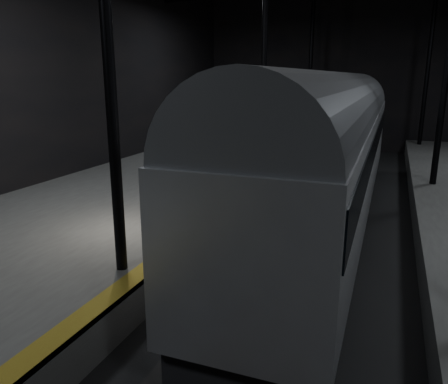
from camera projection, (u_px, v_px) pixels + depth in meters
The scene contains 6 objects.
ground at pixel (309, 265), 13.01m from camera, with size 44.00×44.00×0.00m, color black.
platform_left at pixel (98, 220), 15.47m from camera, with size 9.00×43.80×1.00m, color #4B4B49.
tactile_strip at pixel (208, 221), 13.88m from camera, with size 0.50×43.80×0.01m, color brown.
track at pixel (309, 263), 13.00m from camera, with size 2.40×43.00×0.24m.
train at pixel (331, 146), 15.39m from camera, with size 3.07×20.48×5.48m.
woman at pixel (171, 180), 15.60m from camera, with size 0.64×0.42×1.75m, color tan.
Camera 1 is at (1.92, -12.13, 5.45)m, focal length 35.00 mm.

